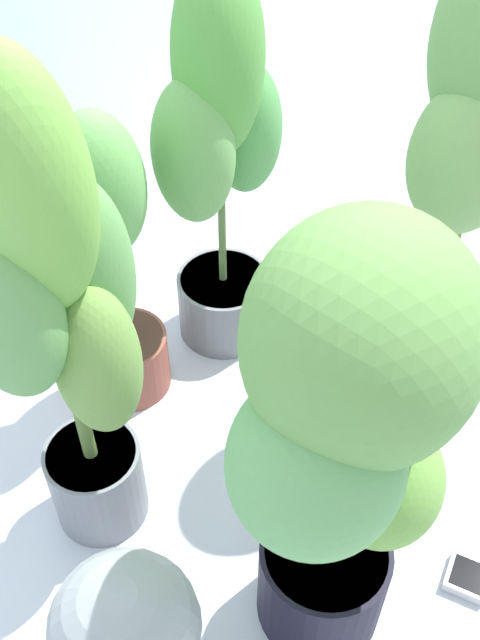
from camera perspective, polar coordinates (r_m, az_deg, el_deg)
name	(u,v)px	position (r m, az deg, el deg)	size (l,w,h in m)	color
ground_plane	(336,459)	(1.69, 7.25, -10.38)	(8.00, 8.00, 0.00)	silver
potted_plant_back_center	(107,261)	(1.54, -10.04, 4.39)	(0.23, 0.20, 0.72)	brown
potted_plant_front_right	(471,166)	(1.48, 17.11, 11.08)	(0.36, 0.33, 1.04)	brown
potted_plant_front_left	(350,435)	(1.04, 8.35, -8.60)	(0.42, 0.42, 0.91)	black
potted_plant_back_left	(61,317)	(1.19, -13.37, 0.21)	(0.33, 0.26, 1.01)	slate
potted_plant_back_right	(220,158)	(1.60, -1.53, 12.19)	(0.35, 0.25, 0.93)	slate
hygrometer_box	(468,577)	(1.59, 16.85, -18.15)	(0.09, 0.09, 0.03)	white
floor_fan	(126,631)	(1.24, -8.60, -22.27)	(0.27, 0.27, 0.38)	#262422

